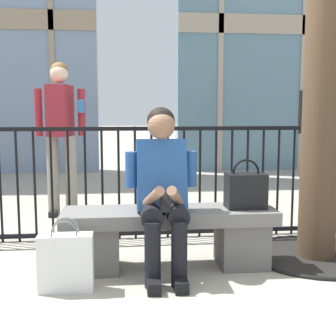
{
  "coord_description": "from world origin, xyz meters",
  "views": [
    {
      "loc": [
        -0.37,
        -3.34,
        1.2
      ],
      "look_at": [
        0.0,
        0.1,
        0.75
      ],
      "focal_mm": 48.84,
      "sensor_mm": 36.0,
      "label": 1
    }
  ],
  "objects": [
    {
      "name": "ground_plane",
      "position": [
        0.0,
        0.0,
        0.0
      ],
      "size": [
        60.0,
        60.0,
        0.0
      ],
      "primitive_type": "plane",
      "color": "#A8A091"
    },
    {
      "name": "plaza_railing",
      "position": [
        0.0,
        0.82,
        0.53
      ],
      "size": [
        7.7,
        0.04,
        1.04
      ],
      "color": "black",
      "rests_on": "ground"
    },
    {
      "name": "shopping_bag",
      "position": [
        -0.73,
        -0.37,
        0.2
      ],
      "size": [
        0.36,
        0.14,
        0.49
      ],
      "color": "white",
      "rests_on": "ground"
    },
    {
      "name": "handbag_on_bench",
      "position": [
        0.58,
        -0.01,
        0.59
      ],
      "size": [
        0.29,
        0.2,
        0.37
      ],
      "color": "black",
      "rests_on": "stone_bench"
    },
    {
      "name": "stone_bench",
      "position": [
        0.0,
        0.0,
        0.27
      ],
      "size": [
        1.6,
        0.44,
        0.45
      ],
      "color": "slate",
      "rests_on": "ground"
    },
    {
      "name": "bystander_at_railing",
      "position": [
        2.08,
        2.04,
        1.0
      ],
      "size": [
        0.55,
        0.44,
        1.71
      ],
      "color": "gray",
      "rests_on": "ground"
    },
    {
      "name": "seated_person_with_phone",
      "position": [
        -0.07,
        -0.13,
        0.65
      ],
      "size": [
        0.52,
        0.66,
        1.21
      ],
      "color": "black",
      "rests_on": "ground"
    },
    {
      "name": "bystander_further_back",
      "position": [
        -1.01,
        1.86,
        1.0
      ],
      "size": [
        0.55,
        0.41,
        1.71
      ],
      "color": "gray",
      "rests_on": "ground"
    }
  ]
}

